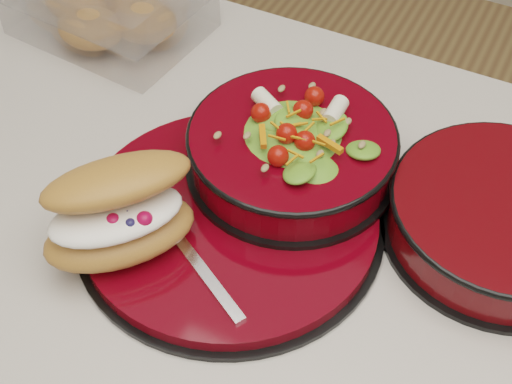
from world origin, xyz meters
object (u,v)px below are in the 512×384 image
at_px(extra_bowl, 503,217).
at_px(croissant, 120,213).
at_px(fork, 194,259).
at_px(dinner_plate, 230,219).
at_px(pastry_box, 108,2).
at_px(salad_bowl, 292,143).

bearing_deg(extra_bowl, croissant, -149.57).
bearing_deg(fork, dinner_plate, 27.07).
bearing_deg(pastry_box, salad_bowl, -17.98).
relative_size(dinner_plate, fork, 2.22).
relative_size(dinner_plate, croissant, 1.80).
bearing_deg(extra_bowl, salad_bowl, -173.69).
height_order(croissant, extra_bowl, croissant).
height_order(croissant, pastry_box, croissant).
distance_m(dinner_plate, extra_bowl, 0.27).
relative_size(dinner_plate, salad_bowl, 1.41).
xyz_separation_m(dinner_plate, pastry_box, (-0.30, 0.23, 0.03)).
height_order(dinner_plate, salad_bowl, salad_bowl).
bearing_deg(croissant, salad_bowl, 10.11).
bearing_deg(dinner_plate, pastry_box, 142.97).
bearing_deg(fork, pastry_box, 74.69).
distance_m(pastry_box, extra_bowl, 0.56).
distance_m(dinner_plate, fork, 0.07).
distance_m(croissant, pastry_box, 0.38).
relative_size(croissant, extra_bowl, 0.75).
height_order(salad_bowl, fork, salad_bowl).
bearing_deg(fork, croissant, 127.48).
bearing_deg(salad_bowl, pastry_box, 156.71).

